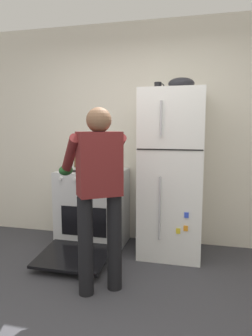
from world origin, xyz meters
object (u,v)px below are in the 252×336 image
at_px(refrigerator, 172,174).
at_px(pepper_mill, 76,159).
at_px(red_pot, 104,166).
at_px(stove_range, 93,209).
at_px(coffee_mug, 158,87).
at_px(person_cook, 98,183).
at_px(mixing_bowl, 181,84).

bearing_deg(refrigerator, pepper_mill, 170.84).
relative_size(red_pot, pepper_mill, 1.80).
relative_size(refrigerator, stove_range, 1.49).
height_order(coffee_mug, pepper_mill, coffee_mug).
xyz_separation_m(red_pot, coffee_mug, (0.61, 0.10, 0.90)).
height_order(person_cook, mixing_bowl, mixing_bowl).
distance_m(stove_range, red_pot, 0.56).
bearing_deg(stove_range, coffee_mug, 5.08).
bearing_deg(red_pot, coffee_mug, 9.38).
distance_m(red_pot, pepper_mill, 0.53).
bearing_deg(person_cook, red_pot, 104.82).
xyz_separation_m(stove_range, red_pot, (0.16, -0.03, 0.53)).
xyz_separation_m(person_cook, pepper_mill, (-0.71, 1.18, 0.07)).
distance_m(pepper_mill, mixing_bowl, 1.59).
bearing_deg(person_cook, pepper_mill, 120.93).
distance_m(refrigerator, person_cook, 1.12).
distance_m(red_pot, mixing_bowl, 1.26).
height_order(refrigerator, red_pot, refrigerator).
height_order(pepper_mill, mixing_bowl, mixing_bowl).
bearing_deg(refrigerator, stove_range, -178.92).
bearing_deg(refrigerator, mixing_bowl, 0.21).
bearing_deg(red_pot, person_cook, -75.18).
bearing_deg(mixing_bowl, coffee_mug, 169.01).
xyz_separation_m(refrigerator, pepper_mill, (-1.24, 0.20, 0.11)).
xyz_separation_m(refrigerator, coffee_mug, (-0.18, 0.05, 0.97)).
height_order(coffee_mug, mixing_bowl, mixing_bowl).
relative_size(red_pot, mixing_bowl, 1.26).
distance_m(coffee_mug, pepper_mill, 1.37).
distance_m(refrigerator, red_pot, 0.79).
xyz_separation_m(red_pot, mixing_bowl, (0.86, 0.05, 0.91)).
bearing_deg(stove_range, red_pot, -11.28).
relative_size(pepper_mill, mixing_bowl, 0.70).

